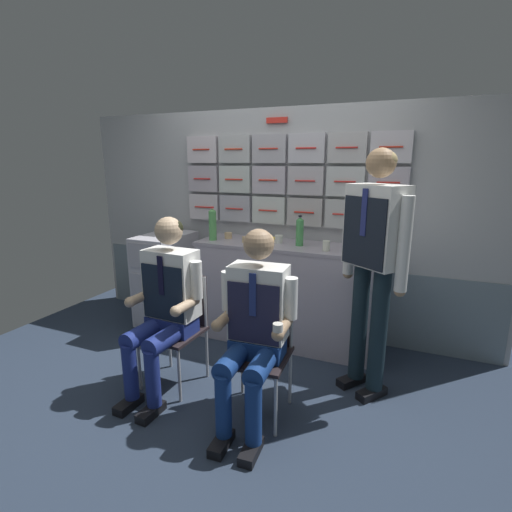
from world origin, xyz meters
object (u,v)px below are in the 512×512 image
at_px(folding_chair_right, 262,338).
at_px(snack_banana, 268,238).
at_px(service_trolley, 166,278).
at_px(paper_cup_tan, 279,239).
at_px(crew_member_right, 254,321).
at_px(crew_member_standing, 374,252).
at_px(folding_chair_left, 180,317).
at_px(sparkling_bottle_green, 213,224).
at_px(crew_member_left, 165,298).

relative_size(folding_chair_right, snack_banana, 4.82).
bearing_deg(service_trolley, paper_cup_tan, 7.63).
bearing_deg(snack_banana, crew_member_right, -72.37).
height_order(crew_member_right, crew_member_standing, crew_member_standing).
height_order(folding_chair_left, snack_banana, snack_banana).
bearing_deg(sparkling_bottle_green, folding_chair_left, -78.83).
bearing_deg(crew_member_standing, crew_member_left, -158.29).
height_order(crew_member_left, sparkling_bottle_green, crew_member_left).
bearing_deg(paper_cup_tan, folding_chair_right, -75.97).
xyz_separation_m(service_trolley, crew_member_right, (1.42, -1.04, 0.18)).
relative_size(crew_member_right, paper_cup_tan, 17.10).
distance_m(folding_chair_right, paper_cup_tan, 1.16).
xyz_separation_m(crew_member_right, crew_member_standing, (0.63, 0.63, 0.36)).
height_order(crew_member_left, folding_chair_right, crew_member_left).
distance_m(folding_chair_right, snack_banana, 1.26).
xyz_separation_m(folding_chair_left, sparkling_bottle_green, (-0.17, 0.84, 0.58)).
distance_m(folding_chair_left, crew_member_left, 0.26).
relative_size(crew_member_left, snack_banana, 7.50).
bearing_deg(snack_banana, crew_member_standing, -31.89).
xyz_separation_m(crew_member_left, crew_member_standing, (1.36, 0.54, 0.35)).
bearing_deg(sparkling_bottle_green, snack_banana, 20.71).
bearing_deg(service_trolley, sparkling_bottle_green, 5.34).
bearing_deg(crew_member_standing, paper_cup_tan, 147.93).
bearing_deg(crew_member_right, paper_cup_tan, 102.71).
bearing_deg(paper_cup_tan, folding_chair_left, -115.95).
distance_m(folding_chair_right, sparkling_bottle_green, 1.41).
height_order(folding_chair_left, folding_chair_right, same).
xyz_separation_m(service_trolley, folding_chair_right, (1.41, -0.88, -0.00)).
distance_m(crew_member_right, snack_banana, 1.36).
distance_m(sparkling_bottle_green, snack_banana, 0.54).
height_order(folding_chair_right, paper_cup_tan, paper_cup_tan).
bearing_deg(crew_member_standing, folding_chair_left, -164.13).
xyz_separation_m(crew_member_left, crew_member_right, (0.73, -0.09, -0.02)).
bearing_deg(crew_member_standing, crew_member_right, -134.78).
bearing_deg(crew_member_right, crew_member_standing, 45.22).
xyz_separation_m(folding_chair_left, snack_banana, (0.32, 1.02, 0.45)).
relative_size(crew_member_right, sparkling_bottle_green, 4.00).
height_order(service_trolley, crew_member_left, crew_member_left).
bearing_deg(service_trolley, crew_member_standing, -11.21).
xyz_separation_m(crew_member_right, paper_cup_tan, (-0.27, 1.19, 0.28)).
relative_size(crew_member_standing, paper_cup_tan, 23.67).
xyz_separation_m(sparkling_bottle_green, snack_banana, (0.49, 0.19, -0.13)).
relative_size(sparkling_bottle_green, snack_banana, 1.84).
relative_size(folding_chair_right, crew_member_right, 0.65).
bearing_deg(folding_chair_left, crew_member_right, -18.61).
distance_m(crew_member_left, paper_cup_tan, 1.22).
height_order(service_trolley, crew_member_right, crew_member_right).
distance_m(service_trolley, paper_cup_tan, 1.25).
bearing_deg(sparkling_bottle_green, crew_member_right, -50.51).
relative_size(paper_cup_tan, snack_banana, 0.43).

